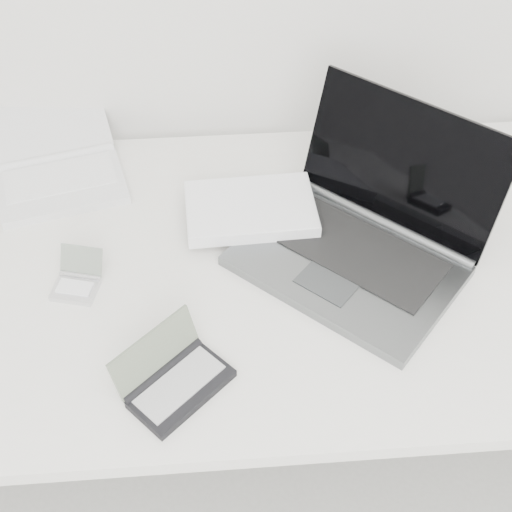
{
  "coord_description": "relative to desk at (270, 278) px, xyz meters",
  "views": [
    {
      "loc": [
        -0.1,
        0.64,
        1.71
      ],
      "look_at": [
        -0.03,
        1.51,
        0.79
      ],
      "focal_mm": 50.0,
      "sensor_mm": 36.0,
      "label": 1
    }
  ],
  "objects": [
    {
      "name": "desk",
      "position": [
        0.0,
        0.0,
        0.0
      ],
      "size": [
        1.6,
        0.8,
        0.73
      ],
      "color": "white",
      "rests_on": "ground"
    },
    {
      "name": "laptop_large",
      "position": [
        0.12,
        0.04,
        0.09
      ],
      "size": [
        0.58,
        0.52,
        0.26
      ],
      "rotation": [
        0.0,
        0.0,
        -0.73
      ],
      "color": "slate",
      "rests_on": "desk"
    },
    {
      "name": "netbook_open_white",
      "position": [
        -0.43,
        0.29,
        0.06
      ],
      "size": [
        0.33,
        0.38,
        0.07
      ],
      "rotation": [
        0.0,
        0.0,
        0.24
      ],
      "color": "white",
      "rests_on": "desk"
    },
    {
      "name": "pda_silver",
      "position": [
        -0.35,
        -0.03,
        0.06
      ],
      "size": [
        0.1,
        0.11,
        0.06
      ],
      "rotation": [
        0.0,
        0.0,
        -0.26
      ],
      "color": "silver",
      "rests_on": "desk"
    },
    {
      "name": "palmtop_charcoal",
      "position": [
        -0.18,
        -0.26,
        0.06
      ],
      "size": [
        0.2,
        0.2,
        0.09
      ],
      "rotation": [
        0.0,
        0.0,
        0.74
      ],
      "color": "black",
      "rests_on": "desk"
    }
  ]
}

